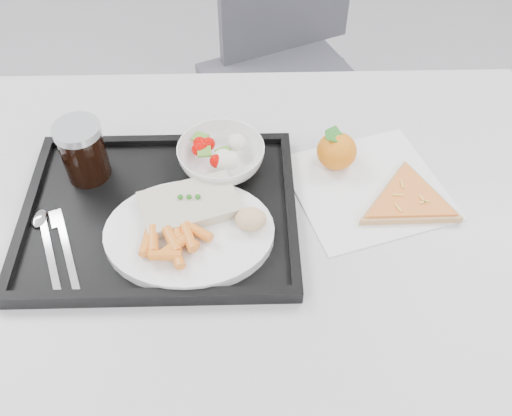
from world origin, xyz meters
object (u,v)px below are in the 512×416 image
object	(u,v)px
chair	(288,49)
tray	(160,213)
dinner_plate	(189,233)
pizza_slice	(409,200)
table	(234,240)
salad_bowl	(221,157)
cola_glass	(83,150)
tangerine	(337,151)

from	to	relation	value
chair	tray	distance (m)	0.88
dinner_plate	pizza_slice	world-z (taller)	dinner_plate
chair	dinner_plate	distance (m)	0.92
table	salad_bowl	world-z (taller)	salad_bowl
dinner_plate	salad_bowl	bearing A→B (deg)	72.86
chair	dinner_plate	size ratio (longest dim) A/B	3.44
table	pizza_slice	bearing A→B (deg)	3.28
cola_glass	tangerine	size ratio (longest dim) A/B	1.36
tray	tangerine	distance (m)	0.33
tray	pizza_slice	size ratio (longest dim) A/B	1.63
dinner_plate	tangerine	distance (m)	0.31
tray	cola_glass	xyz separation A→B (m)	(-0.13, 0.09, 0.06)
cola_glass	tangerine	distance (m)	0.44
salad_bowl	tangerine	bearing A→B (deg)	3.91
dinner_plate	salad_bowl	xyz separation A→B (m)	(0.05, 0.16, 0.01)
chair	pizza_slice	size ratio (longest dim) A/B	3.37
tray	chair	bearing A→B (deg)	71.53
tray	pizza_slice	distance (m)	0.42
chair	tangerine	world-z (taller)	chair
tangerine	table	bearing A→B (deg)	-148.20
table	pizza_slice	size ratio (longest dim) A/B	4.34
table	tangerine	bearing A→B (deg)	31.80
dinner_plate	pizza_slice	bearing A→B (deg)	11.31
chair	table	bearing A→B (deg)	-100.55
dinner_plate	cola_glass	xyz separation A→B (m)	(-0.18, 0.15, 0.05)
table	cola_glass	xyz separation A→B (m)	(-0.25, 0.09, 0.14)
chair	salad_bowl	size ratio (longest dim) A/B	6.11
chair	tangerine	xyz separation A→B (m)	(0.03, -0.70, 0.25)
table	pizza_slice	world-z (taller)	pizza_slice
table	cola_glass	bearing A→B (deg)	160.32
cola_glass	tangerine	world-z (taller)	cola_glass
table	dinner_plate	distance (m)	0.13
tray	salad_bowl	world-z (taller)	salad_bowl
tray	salad_bowl	distance (m)	0.15
salad_bowl	cola_glass	world-z (taller)	cola_glass
table	cola_glass	world-z (taller)	cola_glass
salad_bowl	pizza_slice	bearing A→B (deg)	-14.79
tray	dinner_plate	world-z (taller)	dinner_plate
tray	tangerine	world-z (taller)	tangerine
salad_bowl	tangerine	xyz separation A→B (m)	(0.20, 0.01, -0.00)
tray	cola_glass	size ratio (longest dim) A/B	4.17
table	pizza_slice	xyz separation A→B (m)	(0.30, 0.02, 0.08)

